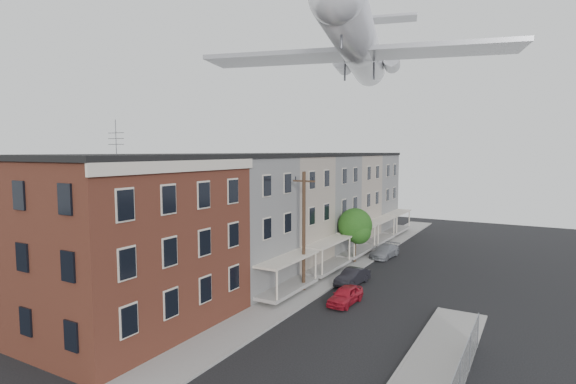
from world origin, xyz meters
The scene contains 14 objects.
sidewalk_left centered at (-5.50, 24.00, 0.06)m, with size 3.00×62.00×0.12m, color gray.
curb_left centered at (-4.05, 24.00, 0.07)m, with size 0.15×62.00×0.14m, color gray.
corner_building centered at (-12.00, 7.00, 5.16)m, with size 10.31×12.30×12.15m.
row_house_a centered at (-11.96, 16.50, 5.13)m, with size 11.98×7.00×10.30m.
row_house_b centered at (-11.96, 23.50, 5.13)m, with size 11.98×7.00×10.30m.
row_house_c centered at (-11.96, 30.50, 5.13)m, with size 11.98×7.00×10.30m.
row_house_d centered at (-11.96, 37.50, 5.13)m, with size 11.98×7.00×10.30m.
row_house_e centered at (-11.96, 44.50, 5.13)m, with size 11.98×7.00×10.30m.
utility_pole centered at (-5.60, 18.00, 4.67)m, with size 1.80×0.26×9.00m.
street_tree centered at (-5.27, 27.92, 3.45)m, with size 3.22×3.20×5.20m.
car_near centered at (-1.80, 16.92, 0.61)m, with size 1.45×3.59×1.22m, color #A71524.
car_mid centered at (-3.05, 21.42, 0.62)m, with size 1.32×3.79×1.25m, color black.
car_far centered at (-3.60, 31.48, 0.63)m, with size 1.76×4.34×1.26m, color gray.
airplane centered at (-5.52, 28.73, 20.05)m, with size 27.11×31.00×8.94m.
Camera 1 is at (9.59, -11.20, 10.48)m, focal length 28.00 mm.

